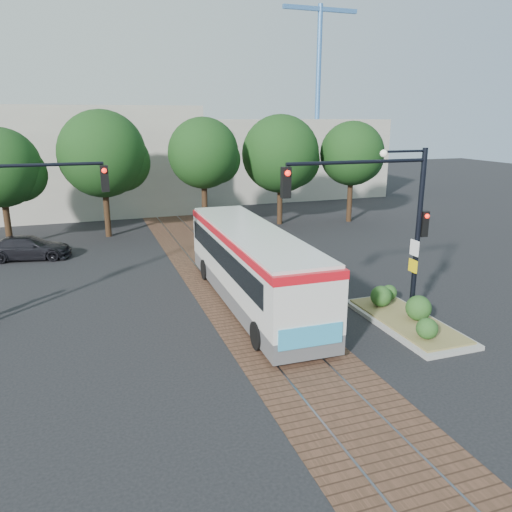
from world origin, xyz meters
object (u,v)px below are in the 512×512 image
object	(u,v)px
parked_car	(28,247)
city_bus	(252,262)
signal_pole_main	(389,211)
traffic_island	(406,315)
signal_pole_left	(6,217)

from	to	relation	value
parked_car	city_bus	bearing A→B (deg)	-128.42
signal_pole_main	traffic_island	bearing A→B (deg)	-5.36
city_bus	parked_car	size ratio (longest dim) A/B	2.65
city_bus	signal_pole_main	distance (m)	5.76
traffic_island	signal_pole_left	bearing A→B (deg)	159.64
city_bus	signal_pole_main	size ratio (longest dim) A/B	1.88
signal_pole_main	signal_pole_left	xyz separation A→B (m)	(-12.23, 4.80, -0.29)
signal_pole_main	signal_pole_left	world-z (taller)	signal_pole_main
traffic_island	signal_pole_main	size ratio (longest dim) A/B	0.87
city_bus	traffic_island	size ratio (longest dim) A/B	2.16
parked_car	signal_pole_main	bearing A→B (deg)	-127.95
signal_pole_left	traffic_island	bearing A→B (deg)	-20.36
parked_car	traffic_island	bearing A→B (deg)	-126.05
traffic_island	signal_pole_main	distance (m)	3.95
signal_pole_left	city_bus	bearing A→B (deg)	-7.02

